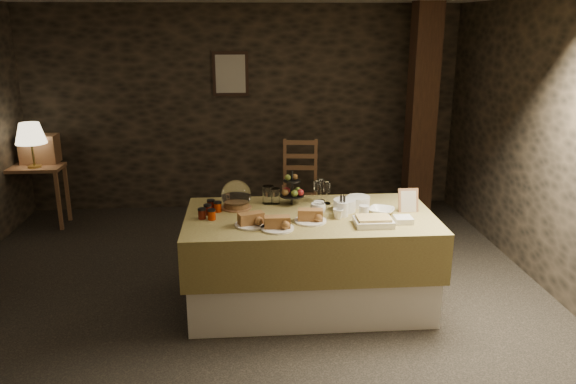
{
  "coord_description": "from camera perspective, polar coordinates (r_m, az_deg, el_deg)",
  "views": [
    {
      "loc": [
        0.03,
        -4.73,
        2.36
      ],
      "look_at": [
        0.4,
        0.2,
        0.87
      ],
      "focal_mm": 35.0,
      "sensor_mm": 36.0,
      "label": 1
    }
  ],
  "objects": [
    {
      "name": "chair",
      "position": [
        7.03,
        1.17,
        0.86
      ],
      "size": [
        0.5,
        0.48,
        0.76
      ],
      "rotation": [
        0.0,
        0.0,
        -0.11
      ],
      "color": "brown",
      "rests_on": "ground_plane"
    },
    {
      "name": "wine_rack",
      "position": [
        7.38,
        -23.91,
        4.03
      ],
      "size": [
        0.42,
        0.26,
        0.34
      ],
      "primitive_type": "cube",
      "color": "brown",
      "rests_on": "console_table"
    },
    {
      "name": "framed_picture",
      "position": [
        7.22,
        -5.86,
        11.86
      ],
      "size": [
        0.45,
        0.04,
        0.55
      ],
      "color": "black",
      "rests_on": "room_shell"
    },
    {
      "name": "mug_c",
      "position": [
        4.75,
        3.14,
        -1.5
      ],
      "size": [
        0.09,
        0.09,
        0.09
      ],
      "primitive_type": "cylinder",
      "color": "white",
      "rests_on": "buffet_table"
    },
    {
      "name": "console_table",
      "position": [
        7.3,
        -24.46,
        1.41
      ],
      "size": [
        0.69,
        0.4,
        0.74
      ],
      "color": "brown",
      "rests_on": "ground_plane"
    },
    {
      "name": "room_shell",
      "position": [
        4.79,
        -4.65,
        7.16
      ],
      "size": [
        5.52,
        5.02,
        2.6
      ],
      "color": "black",
      "rests_on": "ground"
    },
    {
      "name": "tart_dish",
      "position": [
        4.49,
        8.67,
        -2.95
      ],
      "size": [
        0.3,
        0.22,
        0.07
      ],
      "color": "white",
      "rests_on": "buffet_table"
    },
    {
      "name": "buffet_table",
      "position": [
        4.82,
        2.2,
        -6.24
      ],
      "size": [
        2.08,
        1.1,
        0.82
      ],
      "color": "white",
      "rests_on": "ground_plane"
    },
    {
      "name": "storage_jar_a",
      "position": [
        4.97,
        -2.02,
        -0.28
      ],
      "size": [
        0.1,
        0.1,
        0.16
      ],
      "primitive_type": "cylinder",
      "color": "white",
      "rests_on": "buffet_table"
    },
    {
      "name": "bread_platter_left",
      "position": [
        4.44,
        -3.77,
        -2.93
      ],
      "size": [
        0.26,
        0.26,
        0.11
      ],
      "color": "white",
      "rests_on": "buffet_table"
    },
    {
      "name": "plate_stack_a",
      "position": [
        4.8,
        5.76,
        -1.34
      ],
      "size": [
        0.19,
        0.19,
        0.1
      ],
      "primitive_type": "cylinder",
      "color": "white",
      "rests_on": "buffet_table"
    },
    {
      "name": "menu_frame",
      "position": [
        4.86,
        12.12,
        -0.92
      ],
      "size": [
        0.17,
        0.07,
        0.22
      ],
      "primitive_type": "cube",
      "rotation": [
        -0.24,
        0.0,
        0.01
      ],
      "color": "brown",
      "rests_on": "buffet_table"
    },
    {
      "name": "cup_a",
      "position": [
        4.68,
        3.06,
        -1.76
      ],
      "size": [
        0.13,
        0.13,
        0.1
      ],
      "primitive_type": "imported",
      "rotation": [
        0.0,
        0.0,
        -0.05
      ],
      "color": "white",
      "rests_on": "buffet_table"
    },
    {
      "name": "square_dish",
      "position": [
        4.6,
        11.62,
        -2.77
      ],
      "size": [
        0.14,
        0.14,
        0.04
      ],
      "primitive_type": "cube",
      "color": "white",
      "rests_on": "buffet_table"
    },
    {
      "name": "bread_platter_right",
      "position": [
        4.52,
        2.28,
        -2.56
      ],
      "size": [
        0.26,
        0.26,
        0.11
      ],
      "color": "white",
      "rests_on": "buffet_table"
    },
    {
      "name": "cup_b",
      "position": [
        4.61,
        5.12,
        -2.21
      ],
      "size": [
        0.11,
        0.11,
        0.08
      ],
      "primitive_type": "imported",
      "rotation": [
        0.0,
        0.0,
        -0.24
      ],
      "color": "white",
      "rests_on": "buffet_table"
    },
    {
      "name": "bread_platter_center",
      "position": [
        4.36,
        -1.1,
        -3.3
      ],
      "size": [
        0.26,
        0.26,
        0.11
      ],
      "color": "white",
      "rests_on": "buffet_table"
    },
    {
      "name": "cake_dome",
      "position": [
        4.85,
        -5.28,
        -0.47
      ],
      "size": [
        0.26,
        0.26,
        0.26
      ],
      "color": "brown",
      "rests_on": "buffet_table"
    },
    {
      "name": "fruit_stand",
      "position": [
        4.92,
        0.45,
        0.09
      ],
      "size": [
        0.21,
        0.21,
        0.3
      ],
      "rotation": [
        0.0,
        0.0,
        -0.19
      ],
      "color": "black",
      "rests_on": "buffet_table"
    },
    {
      "name": "plate_stack_b",
      "position": [
        4.95,
        7.16,
        -0.92
      ],
      "size": [
        0.2,
        0.2,
        0.08
      ],
      "primitive_type": "cylinder",
      "color": "white",
      "rests_on": "buffet_table"
    },
    {
      "name": "mug_d",
      "position": [
        4.69,
        7.71,
        -1.9
      ],
      "size": [
        0.08,
        0.08,
        0.09
      ],
      "primitive_type": "cylinder",
      "color": "white",
      "rests_on": "buffet_table"
    },
    {
      "name": "jam_jars",
      "position": [
        4.72,
        -7.92,
        -1.87
      ],
      "size": [
        0.18,
        0.32,
        0.07
      ],
      "color": "#59160D",
      "rests_on": "buffet_table"
    },
    {
      "name": "cutlery_holder",
      "position": [
        4.67,
        5.55,
        -1.74
      ],
      "size": [
        0.1,
        0.1,
        0.12
      ],
      "primitive_type": "cylinder",
      "color": "white",
      "rests_on": "buffet_table"
    },
    {
      "name": "ground_plane",
      "position": [
        5.28,
        -4.25,
        -9.79
      ],
      "size": [
        5.5,
        5.0,
        0.01
      ],
      "primitive_type": "cube",
      "color": "black",
      "rests_on": "ground"
    },
    {
      "name": "bowl",
      "position": [
        4.77,
        9.49,
        -1.92
      ],
      "size": [
        0.27,
        0.27,
        0.05
      ],
      "primitive_type": "imported",
      "rotation": [
        0.0,
        0.0,
        -0.4
      ],
      "color": "white",
      "rests_on": "buffet_table"
    },
    {
      "name": "timber_column",
      "position": [
        6.93,
        13.37,
        7.54
      ],
      "size": [
        0.3,
        0.3,
        2.6
      ],
      "primitive_type": "cube",
      "color": "black",
      "rests_on": "ground_plane"
    },
    {
      "name": "table_lamp",
      "position": [
        7.13,
        -24.72,
        5.38
      ],
      "size": [
        0.35,
        0.35,
        0.53
      ],
      "color": "#B39947",
      "rests_on": "console_table"
    },
    {
      "name": "storage_jar_b",
      "position": [
        4.96,
        -1.34,
        -0.41
      ],
      "size": [
        0.09,
        0.09,
        0.14
      ],
      "primitive_type": "cylinder",
      "color": "white",
      "rests_on": "buffet_table"
    }
  ]
}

